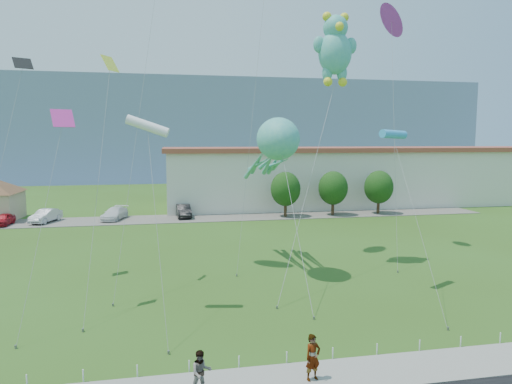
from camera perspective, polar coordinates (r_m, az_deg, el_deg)
ground at (r=21.12m, az=0.14°, el=-19.26°), size 160.00×160.00×0.00m
sidewalk at (r=18.71m, az=1.86°, el=-22.70°), size 80.00×2.50×0.10m
parking_strip at (r=54.58m, az=-6.82°, el=-3.23°), size 70.00×6.00×0.06m
hill_ridge at (r=138.78m, az=-9.34°, el=7.74°), size 160.00×50.00×25.00m
warehouse at (r=69.51m, az=14.50°, el=2.09°), size 61.00×15.00×8.20m
rope_fence at (r=19.87m, az=0.89°, el=-20.20°), size 26.05×0.05×0.50m
tree_near at (r=54.72m, az=3.71°, el=0.38°), size 3.60×3.60×5.47m
tree_mid at (r=56.51m, az=9.61°, el=0.49°), size 3.60×3.60×5.47m
tree_far at (r=58.86m, az=15.09°, el=0.59°), size 3.60×3.60×5.47m
pedestrian_left at (r=18.51m, az=7.12°, el=-19.81°), size 0.75×0.60×1.78m
pedestrian_right at (r=17.68m, az=-6.86°, el=-21.46°), size 0.87×0.73×1.60m
parked_car_red at (r=56.36m, az=-29.02°, el=-3.02°), size 1.67×3.76×1.26m
parked_car_silver at (r=56.24m, az=-24.81°, el=-2.71°), size 2.90×4.70×1.46m
parked_car_white at (r=55.33m, az=-17.26°, el=-2.58°), size 3.15×5.15×1.40m
parked_car_black at (r=55.15m, az=-9.06°, el=-2.34°), size 1.91×4.66×1.50m
octopus_kite at (r=31.09m, az=2.25°, el=5.32°), size 2.78×14.11×10.66m
teddy_bear_kite at (r=34.31m, az=9.86°, el=17.36°), size 7.75×9.23×18.13m
small_kite_pink at (r=25.83m, az=-23.48°, el=6.03°), size 2.08×5.51×10.77m
small_kite_white at (r=24.34m, az=-13.39°, el=7.83°), size 1.16×6.42×10.34m
small_kite_purple at (r=40.94m, az=16.61°, el=19.28°), size 3.54×7.96×19.61m
small_kite_yellow at (r=29.30m, az=-18.11°, el=11.85°), size 1.49×8.40×14.31m
small_kite_cyan at (r=28.70m, az=16.84°, el=6.76°), size 0.50×7.57×9.98m
small_kite_black at (r=32.64m, az=-27.74°, el=11.16°), size 2.26×7.20×14.49m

